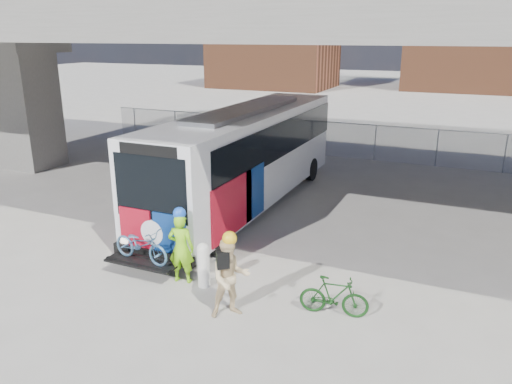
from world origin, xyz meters
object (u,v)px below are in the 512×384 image
Objects in this scene: bus at (247,150)px; bollard at (204,263)px; cyclist_tan at (230,277)px; bike_parked at (334,296)px; cyclist_hivis at (181,246)px.

bus is 10.85× the size of bollard.
bike_parked is at bearing -15.42° from cyclist_tan.
bus is 6.51m from cyclist_hivis.
cyclist_tan is at bearing 140.75° from cyclist_hivis.
cyclist_tan is at bearing -37.75° from bollard.
bollard is 0.58× the size of cyclist_hivis.
cyclist_tan is (2.97, -7.29, -1.13)m from bus.
cyclist_hivis reaches higher than bollard.
bike_parked is at bearing 167.72° from cyclist_hivis.
cyclist_tan is (1.25, -0.97, 0.34)m from bollard.
bike_parked is (4.07, 0.00, -0.51)m from cyclist_hivis.
cyclist_hivis is (1.07, -6.32, -1.12)m from bus.
cyclist_tan is at bearing -67.81° from bus.
bollard is at bearing -74.77° from bus.
cyclist_hivis is at bearing 113.42° from cyclist_tan.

